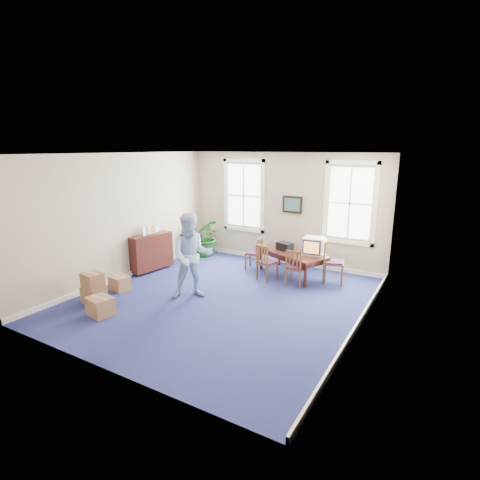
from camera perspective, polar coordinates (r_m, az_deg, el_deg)
The scene contains 25 objects.
floor at distance 8.58m, azimuth -2.63°, elevation -8.89°, with size 6.50×6.50×0.00m, color navy.
ceiling at distance 7.91m, azimuth -2.89°, elevation 13.00°, with size 6.50×6.50×0.00m, color white.
wall_back at distance 10.92m, azimuth 6.59°, elevation 4.75°, with size 6.50×6.50×0.00m, color tan.
wall_front at distance 5.74m, azimuth -20.72°, elevation -4.50°, with size 6.50×6.50×0.00m, color tan.
wall_left at distance 10.02m, azimuth -17.33°, elevation 3.38°, with size 6.50×6.50×0.00m, color tan.
wall_right at distance 6.97m, azimuth 18.42°, elevation -1.13°, with size 6.50×6.50×0.00m, color tan.
baseboard_back at distance 11.24m, azimuth 6.31°, elevation -3.04°, with size 6.00×0.04×0.12m, color white.
baseboard_left at distance 10.38m, azimuth -16.61°, elevation -5.01°, with size 0.04×6.50×0.12m, color white.
baseboard_right at distance 7.51m, azimuth 17.27°, elevation -12.53°, with size 0.04×6.50×0.12m, color white.
window_left at distance 11.43m, azimuth 0.58°, elevation 6.78°, with size 1.40×0.12×2.20m, color white, non-canonical shape.
window_right at distance 10.25m, azimuth 16.39°, elevation 5.38°, with size 1.40×0.12×2.20m, color white, non-canonical shape.
wall_picture at distance 10.73m, azimuth 7.98°, elevation 5.36°, with size 0.58×0.06×0.48m, color black, non-canonical shape.
conference_table at distance 10.05m, azimuth 7.82°, elevation -3.56°, with size 1.92×0.87×0.65m, color #3C1711, non-canonical shape.
crt_tv at distance 9.75m, azimuth 11.10°, elevation -0.88°, with size 0.49×0.53×0.45m, color #B7B7BC, non-canonical shape.
game_console at distance 9.68m, azimuth 12.42°, elevation -2.26°, with size 0.16×0.20×0.05m, color white.
equipment_bag at distance 10.05m, azimuth 6.85°, elevation -0.96°, with size 0.42×0.27×0.21m, color black.
chair_near_left at distance 9.58m, azimuth 4.16°, elevation -3.39°, with size 0.43×0.43×0.95m, color brown, non-canonical shape.
chair_near_right at distance 9.29m, azimuth 8.53°, elevation -4.14°, with size 0.42×0.42×0.94m, color brown, non-canonical shape.
chair_end_left at distance 10.47m, azimuth 2.10°, elevation -1.99°, with size 0.41×0.41×0.91m, color brown, non-canonical shape.
chair_end_right at distance 9.63m, azimuth 14.11°, elevation -3.24°, with size 0.49×0.49×1.10m, color brown, non-canonical shape.
man at distance 8.40m, azimuth -7.35°, elevation -2.45°, with size 0.95×0.73×1.94m, color #9FBEED.
credenza at distance 10.55m, azimuth -13.30°, elevation -2.07°, with size 0.35×1.23×0.97m, color #3C1711.
brochure_rack at distance 10.39m, azimuth -13.42°, elevation 1.21°, with size 0.11×0.62×0.27m, color #99999E, non-canonical shape.
potted_plant at distance 11.74m, azimuth -5.19°, elevation 0.48°, with size 1.09×0.95×1.21m, color #124C16.
cardboard_boxes at distance 8.76m, azimuth -20.25°, elevation -6.77°, with size 1.26×1.26×0.72m, color #966746, non-canonical shape.
Camera 1 is at (4.31, -6.63, 3.33)m, focal length 28.00 mm.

